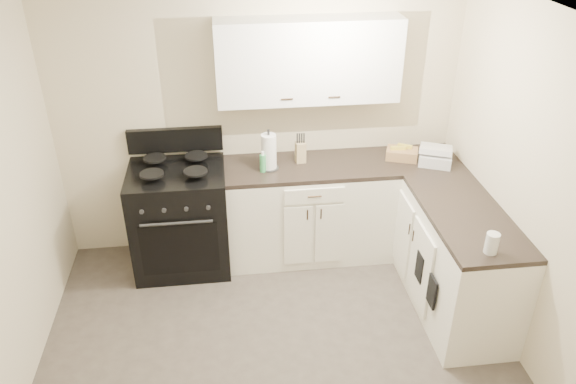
{
  "coord_description": "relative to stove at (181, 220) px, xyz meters",
  "views": [
    {
      "loc": [
        -0.31,
        -2.9,
        3.22
      ],
      "look_at": [
        0.15,
        0.85,
        1.05
      ],
      "focal_mm": 35.0,
      "sensor_mm": 36.0,
      "label": 1
    }
  ],
  "objects": [
    {
      "name": "floor",
      "position": [
        0.75,
        -1.48,
        -0.46
      ],
      "size": [
        3.6,
        3.6,
        0.0
      ],
      "primitive_type": "plane",
      "color": "#473F38",
      "rests_on": "ground"
    },
    {
      "name": "ceiling",
      "position": [
        0.75,
        -1.48,
        2.04
      ],
      "size": [
        3.6,
        3.6,
        0.0
      ],
      "primitive_type": "plane",
      "color": "white",
      "rests_on": "wall_back"
    },
    {
      "name": "wall_back",
      "position": [
        0.75,
        0.32,
        0.79
      ],
      "size": [
        3.6,
        0.0,
        3.6
      ],
      "primitive_type": "plane",
      "rotation": [
        1.57,
        0.0,
        0.0
      ],
      "color": "beige",
      "rests_on": "ground"
    },
    {
      "name": "wall_right",
      "position": [
        2.55,
        -1.48,
        0.79
      ],
      "size": [
        0.0,
        3.6,
        3.6
      ],
      "primitive_type": "plane",
      "rotation": [
        1.57,
        0.0,
        -1.57
      ],
      "color": "beige",
      "rests_on": "ground"
    },
    {
      "name": "base_cabinets_back",
      "position": [
        1.17,
        0.02,
        -0.01
      ],
      "size": [
        1.55,
        0.6,
        0.9
      ],
      "primitive_type": "cube",
      "color": "white",
      "rests_on": "floor"
    },
    {
      "name": "base_cabinets_right",
      "position": [
        2.25,
        -0.63,
        -0.01
      ],
      "size": [
        0.6,
        1.9,
        0.9
      ],
      "primitive_type": "cube",
      "color": "white",
      "rests_on": "floor"
    },
    {
      "name": "countertop_back",
      "position": [
        1.17,
        0.02,
        0.46
      ],
      "size": [
        1.55,
        0.6,
        0.04
      ],
      "primitive_type": "cube",
      "color": "black",
      "rests_on": "base_cabinets_back"
    },
    {
      "name": "countertop_right",
      "position": [
        2.25,
        -0.63,
        0.46
      ],
      "size": [
        0.6,
        1.9,
        0.04
      ],
      "primitive_type": "cube",
      "color": "black",
      "rests_on": "base_cabinets_right"
    },
    {
      "name": "upper_cabinets",
      "position": [
        1.17,
        0.18,
        1.38
      ],
      "size": [
        1.55,
        0.3,
        0.7
      ],
      "primitive_type": "cube",
      "color": "white",
      "rests_on": "wall_back"
    },
    {
      "name": "stove",
      "position": [
        0.0,
        0.0,
        0.0
      ],
      "size": [
        0.84,
        0.72,
        1.02
      ],
      "primitive_type": "cube",
      "color": "black",
      "rests_on": "floor"
    },
    {
      "name": "knife_block",
      "position": [
        1.1,
        0.09,
        0.57
      ],
      "size": [
        0.1,
        0.09,
        0.19
      ],
      "primitive_type": "cube",
      "rotation": [
        0.0,
        0.0,
        0.14
      ],
      "color": "tan",
      "rests_on": "countertop_back"
    },
    {
      "name": "paper_towel",
      "position": [
        0.81,
        0.0,
        0.64
      ],
      "size": [
        0.14,
        0.14,
        0.32
      ],
      "primitive_type": "cylinder",
      "rotation": [
        0.0,
        0.0,
        0.06
      ],
      "color": "white",
      "rests_on": "countertop_back"
    },
    {
      "name": "soap_bottle",
      "position": [
        0.75,
        -0.05,
        0.56
      ],
      "size": [
        0.07,
        0.07,
        0.16
      ],
      "primitive_type": "cylinder",
      "rotation": [
        0.0,
        0.0,
        -0.35
      ],
      "color": "#40A65B",
      "rests_on": "countertop_back"
    },
    {
      "name": "wicker_basket",
      "position": [
        2.03,
        0.05,
        0.53
      ],
      "size": [
        0.32,
        0.27,
        0.09
      ],
      "primitive_type": "cube",
      "rotation": [
        0.0,
        0.0,
        -0.36
      ],
      "color": "#A97A4F",
      "rests_on": "countertop_right"
    },
    {
      "name": "countertop_grill",
      "position": [
        2.3,
        -0.08,
        0.53
      ],
      "size": [
        0.36,
        0.35,
        0.1
      ],
      "primitive_type": "cube",
      "rotation": [
        0.0,
        0.0,
        -0.41
      ],
      "color": "silver",
      "rests_on": "countertop_right"
    },
    {
      "name": "glass_jar",
      "position": [
        2.2,
        -1.43,
        0.56
      ],
      "size": [
        0.1,
        0.1,
        0.15
      ],
      "primitive_type": "cylinder",
      "rotation": [
        0.0,
        0.0,
        0.06
      ],
      "color": "silver",
      "rests_on": "countertop_right"
    },
    {
      "name": "oven_mitt_near",
      "position": [
        1.93,
        -1.23,
        -0.01
      ],
      "size": [
        0.02,
        0.14,
        0.25
      ],
      "primitive_type": "cube",
      "color": "black",
      "rests_on": "base_cabinets_right"
    },
    {
      "name": "oven_mitt_far",
      "position": [
        1.93,
        -0.94,
        0.0
      ],
      "size": [
        0.02,
        0.14,
        0.24
      ],
      "primitive_type": "cube",
      "color": "black",
      "rests_on": "base_cabinets_right"
    }
  ]
}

